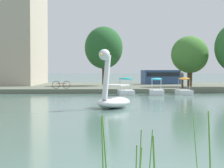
# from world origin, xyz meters

# --- Properties ---
(shore_bank_far) EXTENTS (112.69, 20.54, 0.42)m
(shore_bank_far) POSITION_xyz_m (0.00, 41.58, 0.21)
(shore_bank_far) COLOR #5B6051
(shore_bank_far) RESTS_ON ground_plane
(swan_boat) EXTENTS (2.81, 3.23, 3.39)m
(swan_boat) POSITION_xyz_m (-0.48, 16.45, 0.70)
(swan_boat) COLOR white
(swan_boat) RESTS_ON ground_plane
(pedal_boat_teal) EXTENTS (1.36, 2.41, 1.55)m
(pedal_boat_teal) POSITION_xyz_m (1.35, 29.04, 0.47)
(pedal_boat_teal) COLOR white
(pedal_boat_teal) RESTS_ON ground_plane
(pedal_boat_cyan) EXTENTS (1.39, 2.26, 1.52)m
(pedal_boat_cyan) POSITION_xyz_m (4.08, 29.04, 0.43)
(pedal_boat_cyan) COLOR white
(pedal_boat_cyan) RESTS_ON ground_plane
(pedal_boat_orange) EXTENTS (1.28, 2.02, 1.54)m
(pedal_boat_orange) POSITION_xyz_m (6.59, 29.24, 0.42)
(pedal_boat_orange) COLOR white
(pedal_boat_orange) RESTS_ON ground_plane
(tree_broadleaf_behind_dock) EXTENTS (4.15, 3.56, 5.41)m
(tree_broadleaf_behind_dock) POSITION_xyz_m (8.82, 36.51, 3.82)
(tree_broadleaf_behind_dock) COLOR #4C3823
(tree_broadleaf_behind_dock) RESTS_ON shore_bank_far
(tree_sapling_by_fence) EXTENTS (5.29, 5.27, 6.71)m
(tree_sapling_by_fence) POSITION_xyz_m (-0.26, 39.89, 4.72)
(tree_sapling_by_fence) COLOR #4C3823
(tree_sapling_by_fence) RESTS_ON shore_bank_far
(person_on_path) EXTENTS (0.27, 0.28, 1.65)m
(person_on_path) POSITION_xyz_m (7.34, 33.47, 1.30)
(person_on_path) COLOR #47382D
(person_on_path) RESTS_ON shore_bank_far
(bicycle_parked) EXTENTS (1.71, 0.53, 0.74)m
(bicycle_parked) POSITION_xyz_m (-4.56, 32.52, 0.79)
(bicycle_parked) COLOR black
(bicycle_parked) RESTS_ON shore_bank_far
(parked_van) EXTENTS (4.87, 2.67, 1.76)m
(parked_van) POSITION_xyz_m (6.98, 44.18, 1.37)
(parked_van) COLOR navy
(parked_van) RESTS_ON shore_bank_far
(reed_clump_foreground) EXTENTS (3.22, 1.27, 1.52)m
(reed_clump_foreground) POSITION_xyz_m (-0.13, -0.58, 0.61)
(reed_clump_foreground) COLOR #568E38
(reed_clump_foreground) RESTS_ON ground_plane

